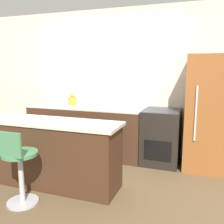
# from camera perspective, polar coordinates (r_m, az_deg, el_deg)

# --- Properties ---
(ground_plane) EXTENTS (14.00, 14.00, 0.00)m
(ground_plane) POSITION_cam_1_polar(r_m,az_deg,el_deg) (4.31, -3.89, -11.26)
(ground_plane) COLOR brown
(wall_back) EXTENTS (8.00, 0.06, 2.60)m
(wall_back) POSITION_cam_1_polar(r_m,az_deg,el_deg) (4.68, -0.61, 6.83)
(wall_back) COLOR beige
(wall_back) RESTS_ON ground_plane
(back_counter) EXTENTS (2.10, 0.66, 0.89)m
(back_counter) POSITION_cam_1_polar(r_m,az_deg,el_deg) (4.60, -5.84, -4.11)
(back_counter) COLOR #422819
(back_counter) RESTS_ON ground_plane
(kitchen_island) EXTENTS (1.90, 0.57, 0.88)m
(kitchen_island) POSITION_cam_1_polar(r_m,az_deg,el_deg) (3.48, -13.61, -9.02)
(kitchen_island) COLOR #422819
(kitchen_island) RESTS_ON ground_plane
(oven_range) EXTENTS (0.60, 0.67, 0.89)m
(oven_range) POSITION_cam_1_polar(r_m,az_deg,el_deg) (4.21, 11.17, -5.54)
(oven_range) COLOR black
(oven_range) RESTS_ON ground_plane
(refrigerator) EXTENTS (0.70, 0.69, 1.76)m
(refrigerator) POSITION_cam_1_polar(r_m,az_deg,el_deg) (4.08, 21.39, -0.29)
(refrigerator) COLOR #995628
(refrigerator) RESTS_ON ground_plane
(stool_chair) EXTENTS (0.40, 0.40, 0.90)m
(stool_chair) POSITION_cam_1_polar(r_m,az_deg,el_deg) (3.08, -20.51, -11.80)
(stool_chair) COLOR #B7B7BC
(stool_chair) RESTS_ON ground_plane
(kettle) EXTENTS (0.16, 0.16, 0.22)m
(kettle) POSITION_cam_1_polar(r_m,az_deg,el_deg) (4.65, -9.01, 2.73)
(kettle) COLOR #B29333
(kettle) RESTS_ON back_counter
(mixing_bowl) EXTENTS (0.28, 0.28, 0.08)m
(mixing_bowl) POSITION_cam_1_polar(r_m,az_deg,el_deg) (4.31, 1.50, 1.65)
(mixing_bowl) COLOR white
(mixing_bowl) RESTS_ON back_counter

